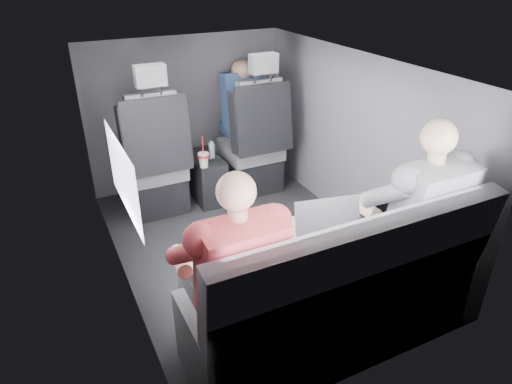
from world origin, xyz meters
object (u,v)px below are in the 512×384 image
front_seat_right (254,149)px  laptop_white (224,255)px  center_console (206,177)px  passenger_rear_left (229,274)px  laptop_silver (316,225)px  soda_cup (204,159)px  water_bottle (212,151)px  front_seat_left (155,168)px  rear_bench (335,301)px  passenger_rear_right (408,217)px  passenger_front_right (242,105)px  laptop_black (389,208)px

front_seat_right → laptop_white: bearing=-120.3°
center_console → passenger_rear_left: 1.97m
center_console → laptop_silver: laptop_silver is taller
front_seat_right → laptop_silver: 1.72m
soda_cup → laptop_white: laptop_white is taller
water_bottle → passenger_rear_left: passenger_rear_left is taller
front_seat_left → rear_bench: size_ratio=0.79×
passenger_rear_right → front_seat_left: bearing=118.6°
water_bottle → laptop_white: bearing=-109.2°
center_console → front_seat_right: bearing=-5.1°
soda_cup → laptop_silver: (0.11, -1.49, 0.17)m
front_seat_left → center_console: front_seat_left is taller
passenger_rear_left → passenger_rear_right: (1.10, -0.00, 0.02)m
center_console → laptop_silver: 1.74m
rear_bench → passenger_rear_right: passenger_rear_right is taller
front_seat_right → passenger_front_right: bearing=87.6°
soda_cup → passenger_rear_right: (0.62, -1.65, 0.17)m
laptop_black → passenger_front_right: 1.93m
front_seat_right → passenger_rear_right: 1.82m
passenger_rear_left → passenger_front_right: size_ratio=1.67×
rear_bench → passenger_rear_left: passenger_rear_left is taller
center_console → laptop_white: 1.86m
laptop_black → front_seat_right: bearing=92.4°
front_seat_left → laptop_silver: 1.73m
front_seat_right → laptop_black: 1.68m
rear_bench → soda_cup: size_ratio=5.99×
water_bottle → passenger_rear_right: bearing=-74.7°
rear_bench → laptop_white: 0.66m
rear_bench → passenger_rear_left: (-0.56, 0.10, 0.30)m
passenger_rear_left → passenger_front_right: passenger_rear_left is taller
front_seat_right → passenger_front_right: size_ratio=1.79×
soda_cup → laptop_white: (-0.45, -1.53, 0.17)m
passenger_rear_left → passenger_front_right: (1.02, 2.06, 0.13)m
front_seat_left → rear_bench: (0.45, -1.90, -0.09)m
water_bottle → passenger_rear_right: passenger_rear_right is taller
water_bottle → laptop_black: 1.72m
rear_bench → soda_cup: (-0.08, 1.74, 0.16)m
passenger_rear_left → front_seat_left: bearing=86.5°
soda_cup → laptop_silver: laptop_silver is taller
center_console → laptop_white: (-0.53, -1.73, 0.44)m
rear_bench → front_seat_right: bearing=76.7°
front_seat_left → laptop_silver: (0.48, -1.65, 0.23)m
laptop_black → rear_bench: bearing=-155.5°
laptop_white → laptop_silver: laptop_white is taller
front_seat_left → laptop_silver: size_ratio=3.16×
center_console → laptop_black: size_ratio=1.42×
center_console → laptop_black: bearing=-73.1°
center_console → passenger_rear_right: (0.53, -1.85, 0.43)m
front_seat_left → passenger_front_right: bearing=15.8°
rear_bench → laptop_black: 0.65m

